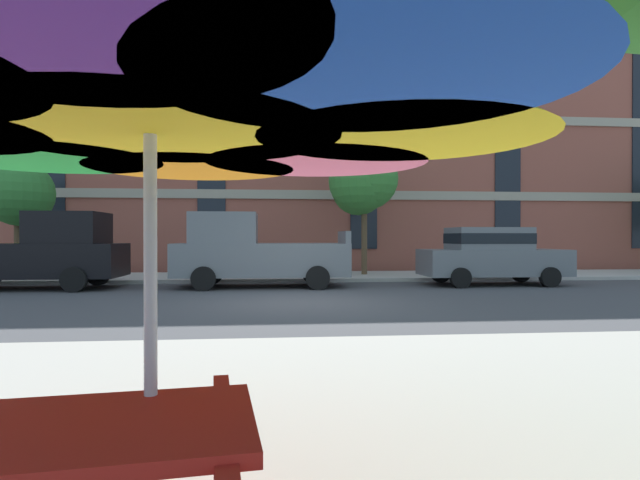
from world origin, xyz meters
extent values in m
plane|color=#424244|center=(0.00, 0.00, 0.00)|extent=(120.00, 120.00, 0.00)
cube|color=#B2ADA3|center=(0.00, 6.80, 0.06)|extent=(56.00, 3.60, 0.12)
cube|color=#934C3D|center=(0.00, 15.00, 6.40)|extent=(36.77, 12.00, 12.80)
cube|color=#9E937F|center=(0.00, 8.96, 3.20)|extent=(36.04, 0.08, 0.36)
cube|color=#9E937F|center=(0.00, 8.96, 6.40)|extent=(36.04, 0.08, 0.36)
cube|color=#9E937F|center=(0.00, 8.96, 9.60)|extent=(36.04, 0.08, 0.36)
cube|color=black|center=(-9.19, 8.97, 6.80)|extent=(1.10, 0.06, 11.60)
cube|color=black|center=(-3.06, 8.97, 6.80)|extent=(1.10, 0.06, 11.60)
cube|color=black|center=(3.06, 8.97, 6.80)|extent=(1.10, 0.06, 11.60)
cube|color=black|center=(9.19, 8.97, 6.80)|extent=(1.10, 0.06, 11.60)
cube|color=black|center=(-7.56, 3.70, 0.82)|extent=(5.10, 1.90, 0.96)
cube|color=black|center=(-6.46, 3.70, 1.75)|extent=(1.90, 1.75, 0.90)
cylinder|color=black|center=(-5.98, 2.75, 0.34)|extent=(0.68, 0.22, 0.68)
cylinder|color=black|center=(-5.98, 4.65, 0.34)|extent=(0.68, 0.22, 0.68)
cube|color=slate|center=(-0.96, 3.70, 0.82)|extent=(5.10, 1.90, 0.96)
cube|color=slate|center=(-2.06, 3.70, 1.75)|extent=(1.90, 1.75, 0.90)
cube|color=slate|center=(1.51, 3.70, 1.48)|extent=(0.16, 1.75, 0.36)
cylinder|color=black|center=(0.62, 4.65, 0.34)|extent=(0.68, 0.22, 0.68)
cylinder|color=black|center=(0.62, 2.75, 0.34)|extent=(0.68, 0.22, 0.68)
cylinder|color=black|center=(-2.54, 4.65, 0.34)|extent=(0.68, 0.22, 0.68)
cylinder|color=black|center=(-2.54, 2.75, 0.34)|extent=(0.68, 0.22, 0.68)
cube|color=slate|center=(6.17, 3.70, 0.70)|extent=(4.40, 1.76, 0.80)
cube|color=slate|center=(6.02, 3.70, 1.44)|extent=(2.30, 1.55, 0.68)
cube|color=black|center=(6.02, 3.70, 1.44)|extent=(2.32, 1.57, 0.32)
cylinder|color=black|center=(7.53, 4.58, 0.30)|extent=(0.60, 0.22, 0.60)
cylinder|color=black|center=(7.53, 2.82, 0.30)|extent=(0.60, 0.22, 0.60)
cylinder|color=black|center=(4.80, 4.58, 0.30)|extent=(0.60, 0.22, 0.60)
cylinder|color=black|center=(4.80, 2.82, 0.30)|extent=(0.60, 0.22, 0.60)
cylinder|color=brown|center=(-9.22, 6.57, 0.98)|extent=(0.27, 0.27, 1.96)
sphere|color=#2D702D|center=(-9.05, 6.32, 3.02)|extent=(2.04, 2.04, 2.04)
sphere|color=#2D702D|center=(-9.08, 6.35, 2.95)|extent=(2.20, 2.20, 2.20)
cylinder|color=brown|center=(2.70, 6.85, 1.16)|extent=(0.21, 0.21, 2.33)
sphere|color=#387F33|center=(2.51, 6.99, 3.28)|extent=(2.00, 2.00, 2.00)
sphere|color=#387F33|center=(2.53, 6.71, 3.51)|extent=(2.32, 2.32, 2.32)
sphere|color=#387F33|center=(2.45, 6.73, 3.44)|extent=(1.81, 1.81, 1.81)
sphere|color=#387F33|center=(2.76, 6.69, 3.61)|extent=(2.29, 2.29, 2.29)
cylinder|color=silver|center=(-1.19, -9.00, 1.18)|extent=(0.06, 0.06, 2.36)
cone|color=yellow|center=(-0.01, -9.00, 2.16)|extent=(1.40, 1.40, 0.40)
cone|color=#E5668C|center=(-0.36, -8.17, 2.16)|extent=(1.40, 1.40, 0.40)
cone|color=orange|center=(-1.19, -7.83, 2.16)|extent=(1.40, 1.40, 0.40)
cone|color=green|center=(-2.02, -8.17, 2.16)|extent=(1.40, 1.40, 0.40)
cone|color=blue|center=(-0.36, -9.83, 2.16)|extent=(1.40, 1.40, 0.40)
cone|color=yellow|center=(-1.19, -9.00, 2.20)|extent=(1.75, 1.75, 0.48)
cube|color=red|center=(-1.61, -9.37, 0.74)|extent=(1.88, 1.01, 0.06)
cube|color=red|center=(-1.68, -8.76, 0.44)|extent=(1.82, 0.49, 0.05)
camera|label=1|loc=(-0.63, -11.36, 1.49)|focal=28.29mm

